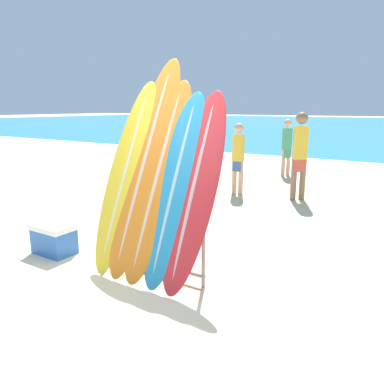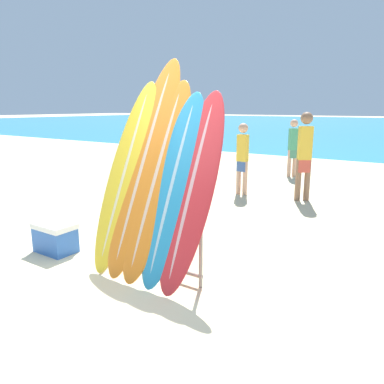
{
  "view_description": "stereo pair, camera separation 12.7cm",
  "coord_description": "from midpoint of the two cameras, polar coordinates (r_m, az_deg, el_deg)",
  "views": [
    {
      "loc": [
        2.55,
        -2.77,
        1.87
      ],
      "look_at": [
        0.05,
        1.16,
        0.8
      ],
      "focal_mm": 35.0,
      "sensor_mm": 36.0,
      "label": 1
    },
    {
      "loc": [
        2.65,
        -2.7,
        1.87
      ],
      "look_at": [
        0.05,
        1.16,
        0.8
      ],
      "focal_mm": 35.0,
      "sensor_mm": 36.0,
      "label": 2
    }
  ],
  "objects": [
    {
      "name": "surfboard_slot_2",
      "position": [
        4.19,
        -5.97,
        2.18
      ],
      "size": [
        0.57,
        1.13,
        2.19
      ],
      "color": "orange",
      "rests_on": "ground_plane"
    },
    {
      "name": "surfboard_slot_4",
      "position": [
        3.89,
        -0.55,
        0.42
      ],
      "size": [
        0.52,
        1.0,
        2.05
      ],
      "color": "red",
      "rests_on": "ground_plane"
    },
    {
      "name": "person_mid_beach",
      "position": [
        8.09,
        6.59,
        5.47
      ],
      "size": [
        0.26,
        0.21,
        1.53
      ],
      "rotation": [
        0.0,
        0.0,
        3.09
      ],
      "color": "tan",
      "rests_on": "ground_plane"
    },
    {
      "name": "surfboard_slot_1",
      "position": [
        4.37,
        -7.9,
        4.35
      ],
      "size": [
        0.58,
        1.25,
        2.46
      ],
      "color": "orange",
      "rests_on": "ground_plane"
    },
    {
      "name": "person_far_left",
      "position": [
        7.8,
        15.66,
        5.76
      ],
      "size": [
        0.3,
        0.28,
        1.77
      ],
      "rotation": [
        0.0,
        0.0,
        3.73
      ],
      "color": "#846047",
      "rests_on": "ground_plane"
    },
    {
      "name": "ground_plane",
      "position": [
        4.21,
        -10.23,
        -13.66
      ],
      "size": [
        160.0,
        160.0,
        0.0
      ],
      "primitive_type": "plane",
      "color": "beige"
    },
    {
      "name": "surfboard_slot_3",
      "position": [
        4.02,
        -3.48,
        0.76
      ],
      "size": [
        0.52,
        1.0,
        2.05
      ],
      "color": "teal",
      "rests_on": "ground_plane"
    },
    {
      "name": "surfboard_slot_0",
      "position": [
        4.49,
        -10.75,
        2.73
      ],
      "size": [
        0.53,
        1.08,
        2.19
      ],
      "color": "yellow",
      "rests_on": "ground_plane"
    },
    {
      "name": "surfboard_rack",
      "position": [
        4.27,
        -6.67,
        -6.96
      ],
      "size": [
        1.34,
        0.04,
        0.79
      ],
      "color": "gray",
      "rests_on": "ground_plane"
    },
    {
      "name": "cooler_box",
      "position": [
        5.22,
        -20.94,
        -6.66
      ],
      "size": [
        0.54,
        0.36,
        0.39
      ],
      "color": "#2D60B7",
      "rests_on": "ground_plane"
    },
    {
      "name": "person_near_water",
      "position": [
        10.49,
        13.9,
        6.89
      ],
      "size": [
        0.25,
        0.26,
        1.54
      ],
      "rotation": [
        0.0,
        0.0,
        0.86
      ],
      "color": "tan",
      "rests_on": "ground_plane"
    }
  ]
}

